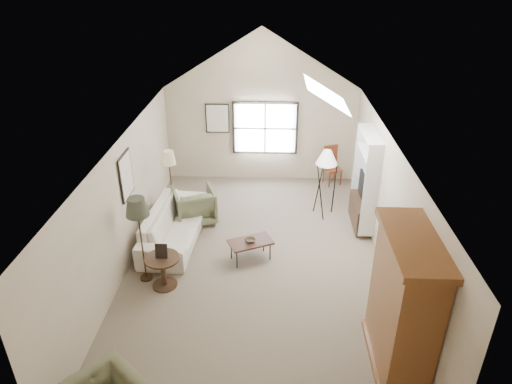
{
  "coord_description": "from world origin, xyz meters",
  "views": [
    {
      "loc": [
        0.31,
        -7.43,
        5.45
      ],
      "look_at": [
        0.0,
        0.4,
        1.4
      ],
      "focal_mm": 32.0,
      "sensor_mm": 36.0,
      "label": 1
    }
  ],
  "objects_px": {
    "armoire": "(403,305)",
    "coffee_table": "(251,250)",
    "sofa": "(175,224)",
    "armchair_far": "(194,205)",
    "side_table": "(164,272)",
    "side_chair": "(333,166)"
  },
  "relations": [
    {
      "from": "armchair_far",
      "to": "coffee_table",
      "type": "bearing_deg",
      "value": 112.22
    },
    {
      "from": "armchair_far",
      "to": "side_chair",
      "type": "distance_m",
      "value": 3.98
    },
    {
      "from": "armchair_far",
      "to": "coffee_table",
      "type": "height_order",
      "value": "armchair_far"
    },
    {
      "from": "armchair_far",
      "to": "side_table",
      "type": "bearing_deg",
      "value": 64.59
    },
    {
      "from": "armoire",
      "to": "side_table",
      "type": "distance_m",
      "value": 4.24
    },
    {
      "from": "sofa",
      "to": "coffee_table",
      "type": "xyz_separation_m",
      "value": [
        1.65,
        -0.71,
        -0.15
      ]
    },
    {
      "from": "side_chair",
      "to": "coffee_table",
      "type": "bearing_deg",
      "value": -142.21
    },
    {
      "from": "side_table",
      "to": "armchair_far",
      "type": "bearing_deg",
      "value": 85.23
    },
    {
      "from": "armoire",
      "to": "sofa",
      "type": "height_order",
      "value": "armoire"
    },
    {
      "from": "coffee_table",
      "to": "side_table",
      "type": "bearing_deg",
      "value": -150.14
    },
    {
      "from": "armoire",
      "to": "side_table",
      "type": "relative_size",
      "value": 3.48
    },
    {
      "from": "sofa",
      "to": "coffee_table",
      "type": "relative_size",
      "value": 2.97
    },
    {
      "from": "coffee_table",
      "to": "side_chair",
      "type": "xyz_separation_m",
      "value": [
        2.02,
        3.56,
        0.3
      ]
    },
    {
      "from": "armchair_far",
      "to": "side_table",
      "type": "relative_size",
      "value": 1.43
    },
    {
      "from": "armchair_far",
      "to": "side_chair",
      "type": "height_order",
      "value": "side_chair"
    },
    {
      "from": "sofa",
      "to": "armchair_far",
      "type": "height_order",
      "value": "armchair_far"
    },
    {
      "from": "armoire",
      "to": "side_chair",
      "type": "distance_m",
      "value": 6.13
    },
    {
      "from": "sofa",
      "to": "armchair_far",
      "type": "relative_size",
      "value": 2.79
    },
    {
      "from": "armoire",
      "to": "coffee_table",
      "type": "height_order",
      "value": "armoire"
    },
    {
      "from": "coffee_table",
      "to": "side_table",
      "type": "height_order",
      "value": "side_table"
    },
    {
      "from": "sofa",
      "to": "armoire",
      "type": "bearing_deg",
      "value": -125.69
    },
    {
      "from": "armoire",
      "to": "armchair_far",
      "type": "height_order",
      "value": "armoire"
    }
  ]
}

